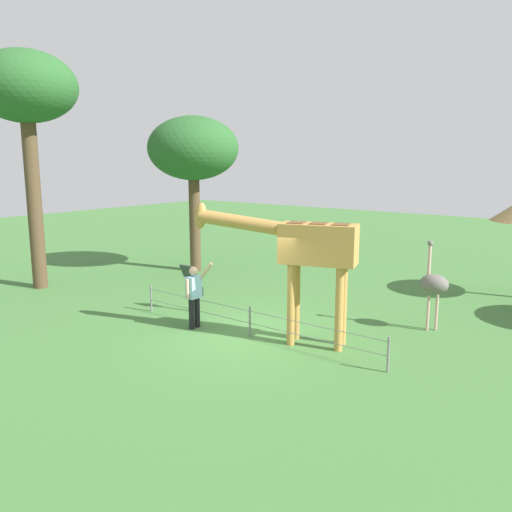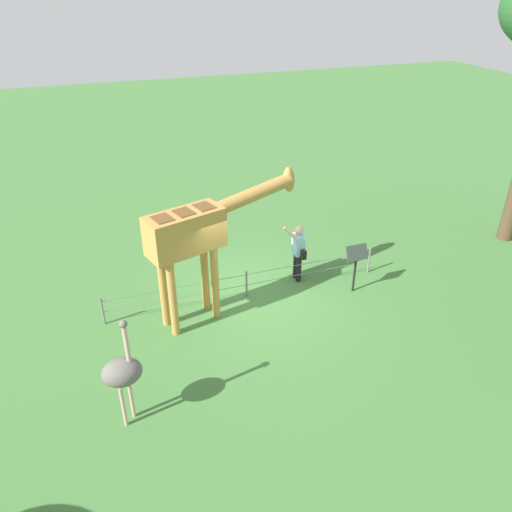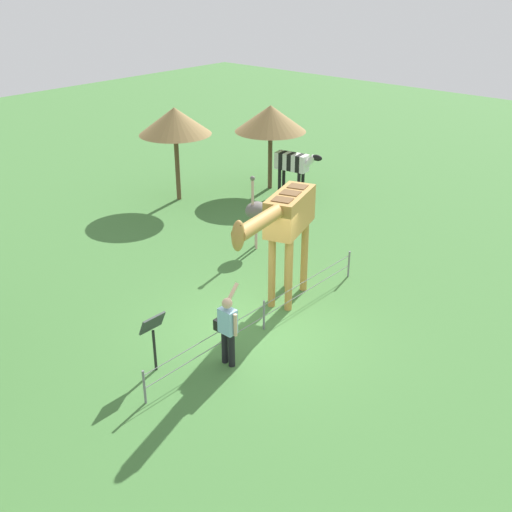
{
  "view_description": "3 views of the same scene",
  "coord_description": "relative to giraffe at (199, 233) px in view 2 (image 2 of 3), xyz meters",
  "views": [
    {
      "loc": [
        -7.41,
        9.56,
        4.21
      ],
      "look_at": [
        -0.16,
        0.09,
        1.98
      ],
      "focal_mm": 36.78,
      "sensor_mm": 36.0,
      "label": 1
    },
    {
      "loc": [
        -3.23,
        -9.83,
        7.19
      ],
      "look_at": [
        0.08,
        -0.37,
        1.43
      ],
      "focal_mm": 34.92,
      "sensor_mm": 36.0,
      "label": 2
    },
    {
      "loc": [
        9.16,
        7.91,
        7.65
      ],
      "look_at": [
        0.36,
        0.2,
        2.03
      ],
      "focal_mm": 42.87,
      "sensor_mm": 36.0,
      "label": 3
    }
  ],
  "objects": [
    {
      "name": "giraffe",
      "position": [
        0.0,
        0.0,
        0.0
      ],
      "size": [
        3.86,
        1.64,
        3.19
      ],
      "color": "#BC8942",
      "rests_on": "ground_plane"
    },
    {
      "name": "ground_plane",
      "position": [
        1.21,
        0.29,
        -2.2
      ],
      "size": [
        60.0,
        60.0,
        0.0
      ],
      "primitive_type": "plane",
      "color": "#427538"
    },
    {
      "name": "visitor",
      "position": [
        2.73,
        0.72,
        -1.3
      ],
      "size": [
        0.62,
        0.58,
        1.72
      ],
      "color": "black",
      "rests_on": "ground_plane"
    },
    {
      "name": "info_sign",
      "position": [
        3.88,
        -0.26,
        -1.26
      ],
      "size": [
        0.56,
        0.21,
        1.32
      ],
      "color": "black",
      "rests_on": "ground_plane"
    },
    {
      "name": "wire_fence",
      "position": [
        1.21,
        0.41,
        -1.8
      ],
      "size": [
        7.05,
        0.05,
        0.75
      ],
      "color": "slate",
      "rests_on": "ground_plane"
    },
    {
      "name": "ostrich",
      "position": [
        -2.07,
        -2.71,
        -1.03
      ],
      "size": [
        0.7,
        0.56,
        2.25
      ],
      "color": "#CC9E93",
      "rests_on": "ground_plane"
    }
  ]
}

